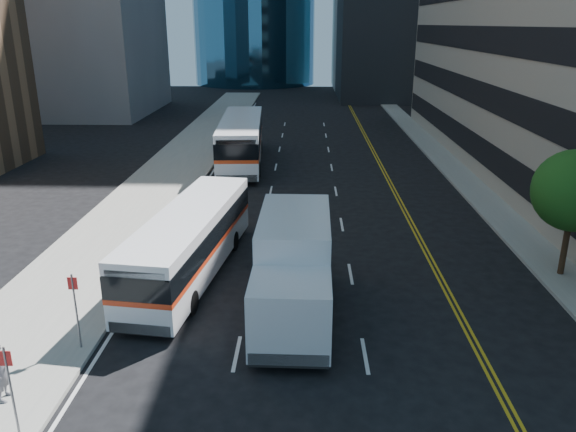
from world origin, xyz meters
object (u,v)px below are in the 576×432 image
Objects in this scene: street_tree at (574,191)px; bus_rear at (241,139)px; pedestrian at (0,370)px; box_truck at (293,268)px; bus_front at (190,241)px.

bus_rear is (-15.03, 18.96, -1.85)m from street_tree.
pedestrian is (-3.44, -27.55, -0.73)m from bus_rear.
street_tree is 0.71× the size of box_truck.
bus_rear is 27.78m from pedestrian.
street_tree is 2.78× the size of pedestrian.
street_tree is at bearing 19.02° from box_truck.
bus_rear is at bearing 101.69° from box_truck.
bus_front is at bearing -93.23° from bus_rear.
bus_front is at bearing -179.11° from street_tree.
box_truck is (4.22, -3.28, 0.32)m from bus_front.
box_truck reaches higher than pedestrian.
bus_rear is 1.79× the size of box_truck.
bus_front is (-15.00, -0.23, -2.15)m from street_tree.
street_tree is at bearing 8.23° from bus_front.
pedestrian is at bearing -105.16° from bus_front.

